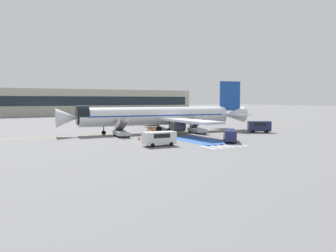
# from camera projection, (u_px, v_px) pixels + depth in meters

# --- Properties ---
(ground_plane) EXTENTS (600.00, 600.00, 0.00)m
(ground_plane) POSITION_uv_depth(u_px,v_px,m) (157.00, 132.00, 69.61)
(ground_plane) COLOR slate
(apron_leadline_yellow) EXTENTS (75.31, 9.78, 0.01)m
(apron_leadline_yellow) POSITION_uv_depth(u_px,v_px,m) (157.00, 133.00, 68.58)
(apron_leadline_yellow) COLOR gold
(apron_leadline_yellow) RESTS_ON ground_plane
(apron_stand_patch_blue) EXTENTS (5.97, 12.84, 0.01)m
(apron_stand_patch_blue) POSITION_uv_depth(u_px,v_px,m) (199.00, 140.00, 55.41)
(apron_stand_patch_blue) COLOR #2856A8
(apron_stand_patch_blue) RESTS_ON ground_plane
(apron_walkway_bar_0) EXTENTS (0.44, 3.60, 0.01)m
(apron_walkway_bar_0) POSITION_uv_depth(u_px,v_px,m) (208.00, 147.00, 47.27)
(apron_walkway_bar_0) COLOR silver
(apron_walkway_bar_0) RESTS_ON ground_plane
(apron_walkway_bar_1) EXTENTS (0.44, 3.60, 0.01)m
(apron_walkway_bar_1) POSITION_uv_depth(u_px,v_px,m) (215.00, 147.00, 47.86)
(apron_walkway_bar_1) COLOR silver
(apron_walkway_bar_1) RESTS_ON ground_plane
(apron_walkway_bar_2) EXTENTS (0.44, 3.60, 0.01)m
(apron_walkway_bar_2) POSITION_uv_depth(u_px,v_px,m) (221.00, 146.00, 48.46)
(apron_walkway_bar_2) COLOR silver
(apron_walkway_bar_2) RESTS_ON ground_plane
(apron_walkway_bar_3) EXTENTS (0.44, 3.60, 0.01)m
(apron_walkway_bar_3) POSITION_uv_depth(u_px,v_px,m) (227.00, 146.00, 49.06)
(apron_walkway_bar_3) COLOR silver
(apron_walkway_bar_3) RESTS_ON ground_plane
(apron_walkway_bar_4) EXTENTS (0.44, 3.60, 0.01)m
(apron_walkway_bar_4) POSITION_uv_depth(u_px,v_px,m) (233.00, 145.00, 49.65)
(apron_walkway_bar_4) COLOR silver
(apron_walkway_bar_4) RESTS_ON ground_plane
(apron_walkway_bar_5) EXTENTS (0.44, 3.60, 0.01)m
(apron_walkway_bar_5) POSITION_uv_depth(u_px,v_px,m) (239.00, 145.00, 50.25)
(apron_walkway_bar_5) COLOR silver
(apron_walkway_bar_5) RESTS_ON ground_plane
(airliner) EXTENTS (41.78, 33.18, 11.06)m
(airliner) POSITION_uv_depth(u_px,v_px,m) (160.00, 116.00, 68.56)
(airliner) COLOR silver
(airliner) RESTS_ON ground_plane
(boarding_stairs_forward) EXTENTS (2.79, 5.43, 3.66)m
(boarding_stairs_forward) POSITION_uv_depth(u_px,v_px,m) (121.00, 132.00, 61.07)
(boarding_stairs_forward) COLOR #ADB2BA
(boarding_stairs_forward) RESTS_ON ground_plane
(boarding_stairs_aft) EXTENTS (2.79, 5.43, 3.87)m
(boarding_stairs_aft) POSITION_uv_depth(u_px,v_px,m) (197.00, 129.00, 67.18)
(boarding_stairs_aft) COLOR #ADB2BA
(boarding_stairs_aft) RESTS_ON ground_plane
(fuel_tanker) EXTENTS (3.56, 10.14, 3.45)m
(fuel_tanker) POSITION_uv_depth(u_px,v_px,m) (142.00, 118.00, 91.75)
(fuel_tanker) COLOR #38383D
(fuel_tanker) RESTS_ON ground_plane
(service_van_0) EXTENTS (4.98, 2.36, 2.13)m
(service_van_0) POSITION_uv_depth(u_px,v_px,m) (159.00, 137.00, 48.70)
(service_van_0) COLOR silver
(service_van_0) RESTS_ON ground_plane
(service_van_1) EXTENTS (4.86, 3.88, 2.39)m
(service_van_1) POSITION_uv_depth(u_px,v_px,m) (259.00, 126.00, 68.52)
(service_van_1) COLOR #1E234C
(service_van_1) RESTS_ON ground_plane
(service_van_2) EXTENTS (4.72, 5.46, 1.97)m
(service_van_2) POSITION_uv_depth(u_px,v_px,m) (230.00, 135.00, 53.56)
(service_van_2) COLOR #1E234C
(service_van_2) RESTS_ON ground_plane
(baggage_cart) EXTENTS (2.97, 2.78, 0.87)m
(baggage_cart) POSITION_uv_depth(u_px,v_px,m) (231.00, 132.00, 67.33)
(baggage_cart) COLOR gray
(baggage_cart) RESTS_ON ground_plane
(ground_crew_0) EXTENTS (0.43, 0.49, 1.70)m
(ground_crew_0) POSITION_uv_depth(u_px,v_px,m) (148.00, 131.00, 62.63)
(ground_crew_0) COLOR black
(ground_crew_0) RESTS_ON ground_plane
(ground_crew_1) EXTENTS (0.33, 0.48, 1.82)m
(ground_crew_1) POSITION_uv_depth(u_px,v_px,m) (154.00, 130.00, 62.53)
(ground_crew_1) COLOR #2D2D33
(ground_crew_1) RESTS_ON ground_plane
(ground_crew_2) EXTENTS (0.40, 0.49, 1.62)m
(ground_crew_2) POSITION_uv_depth(u_px,v_px,m) (153.00, 130.00, 64.07)
(ground_crew_2) COLOR black
(ground_crew_2) RESTS_ON ground_plane
(traffic_cone_0) EXTENTS (0.42, 0.42, 0.46)m
(traffic_cone_0) POSITION_uv_depth(u_px,v_px,m) (238.00, 130.00, 71.29)
(traffic_cone_0) COLOR orange
(traffic_cone_0) RESTS_ON ground_plane
(traffic_cone_1) EXTENTS (0.59, 0.59, 0.65)m
(traffic_cone_1) POSITION_uv_depth(u_px,v_px,m) (139.00, 138.00, 56.23)
(traffic_cone_1) COLOR orange
(traffic_cone_1) RESTS_ON ground_plane
(terminal_building) EXTENTS (126.02, 12.10, 11.48)m
(terminal_building) POSITION_uv_depth(u_px,v_px,m) (62.00, 102.00, 144.02)
(terminal_building) COLOR #B2AD9E
(terminal_building) RESTS_ON ground_plane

